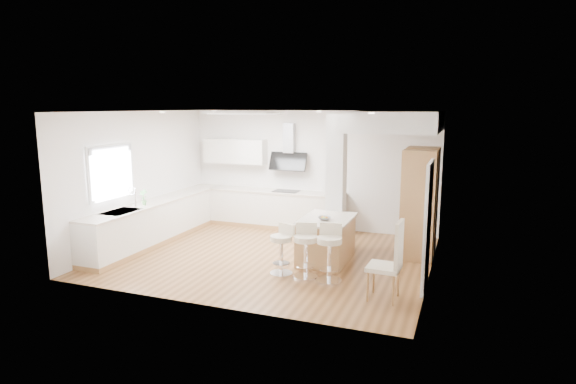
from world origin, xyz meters
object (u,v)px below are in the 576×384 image
at_px(peninsula, 326,239).
at_px(bar_stool_c, 330,250).
at_px(bar_stool_b, 306,248).
at_px(bar_stool_a, 282,247).
at_px(dining_chair, 391,258).

relative_size(peninsula, bar_stool_c, 1.40).
xyz_separation_m(peninsula, bar_stool_b, (-0.08, -0.98, 0.11)).
bearing_deg(peninsula, bar_stool_a, -118.09).
xyz_separation_m(peninsula, bar_stool_c, (0.35, -1.02, 0.13)).
distance_m(bar_stool_a, bar_stool_c, 0.87).
height_order(peninsula, bar_stool_a, peninsula).
distance_m(peninsula, bar_stool_c, 1.08).
bearing_deg(bar_stool_a, peninsula, 82.40).
relative_size(peninsula, dining_chair, 1.10).
bearing_deg(bar_stool_c, peninsula, 100.71).
bearing_deg(peninsula, bar_stool_b, -94.79).
distance_m(bar_stool_a, bar_stool_b, 0.44).
bearing_deg(dining_chair, peninsula, 137.10).
xyz_separation_m(bar_stool_c, dining_chair, (1.09, -0.46, 0.11)).
relative_size(bar_stool_a, bar_stool_c, 0.91).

